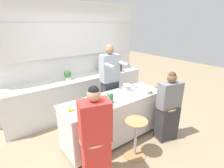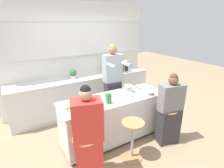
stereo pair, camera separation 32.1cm
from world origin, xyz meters
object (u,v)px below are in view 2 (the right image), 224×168
Objects in this scene: bar_stool_leftmost at (87,155)px; person_seated_near at (169,113)px; kitchen_island at (114,118)px; microwave at (117,67)px; person_cooking at (113,86)px; bar_stool_center at (132,138)px; person_wrapped_blanket at (88,137)px; coffee_cup_far at (85,109)px; potted_plant at (73,74)px; fruit_bowl at (149,93)px; banana_bunch at (68,108)px; bar_stool_rightmost at (166,124)px; cooking_pot at (128,89)px; coffee_cup_near at (130,95)px; juice_carton at (108,98)px.

bar_stool_leftmost is 0.50× the size of person_seated_near.
person_seated_near is at bearing -35.93° from kitchen_island.
person_cooking is at bearing -126.91° from microwave.
person_cooking is 1.29× the size of person_seated_near.
person_wrapped_blanket reaches higher than bar_stool_center.
person_seated_near is 1.59m from coffee_cup_far.
potted_plant is at bearing 129.41° from person_cooking.
person_wrapped_blanket is (-0.79, -0.61, 0.25)m from kitchen_island.
fruit_bowl is 0.34× the size of microwave.
banana_bunch is at bearing 173.06° from person_seated_near.
coffee_cup_far is 0.77× the size of banana_bunch.
bar_stool_leftmost is 0.47× the size of person_wrapped_blanket.
bar_stool_rightmost is (1.64, 0.01, 0.00)m from bar_stool_leftmost.
person_seated_near is 2.05m from microwave.
kitchen_island is 1.00m from bar_stool_leftmost.
person_seated_near is at bearing -61.02° from potted_plant.
microwave reaches higher than cooking_pot.
bar_stool_rightmost is at bearing -93.47° from microwave.
kitchen_island is 17.46× the size of coffee_cup_near.
bar_stool_center is at bearing -177.84° from bar_stool_rightmost.
person_wrapped_blanket reaches higher than fruit_bowl.
coffee_cup_far is at bearing -169.79° from juice_carton.
person_seated_near is at bearing -1.04° from bar_stool_leftmost.
cooking_pot is (0.39, 0.10, 0.51)m from kitchen_island.
coffee_cup_near is 1.16m from banana_bunch.
cooking_pot is at bearing -63.07° from potted_plant.
kitchen_island is 0.61m from bar_stool_center.
coffee_cup_near reaches higher than bar_stool_leftmost.
cooking_pot is 1.57× the size of fruit_bowl.
coffee_cup_near is at bearing -88.21° from person_cooking.
fruit_bowl is 1.53m from banana_bunch.
juice_carton is at bearing 175.27° from fruit_bowl.
coffee_cup_near is 1.66m from potted_plant.
coffee_cup_far is 1.71m from potted_plant.
cooking_pot reaches higher than kitchen_island.
banana_bunch is at bearing -142.31° from microwave.
coffee_cup_near is 0.79× the size of banana_bunch.
microwave is 2.43× the size of potted_plant.
person_wrapped_blanket is at bearing -167.20° from person_seated_near.
person_cooking is 1.63m from person_wrapped_blanket.
microwave is (1.80, 1.39, 0.16)m from banana_bunch.
juice_carton is 1.92m from microwave.
bar_stool_center is 1.18m from banana_bunch.
person_seated_near is 9.33× the size of banana_bunch.
coffee_cup_near is 0.49m from juice_carton.
cooking_pot reaches higher than coffee_cup_far.
bar_stool_center is 1.31m from person_cooking.
person_cooking reaches higher than person_seated_near.
kitchen_island is at bearing -78.59° from potted_plant.
person_seated_near reaches higher than bar_stool_rightmost.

